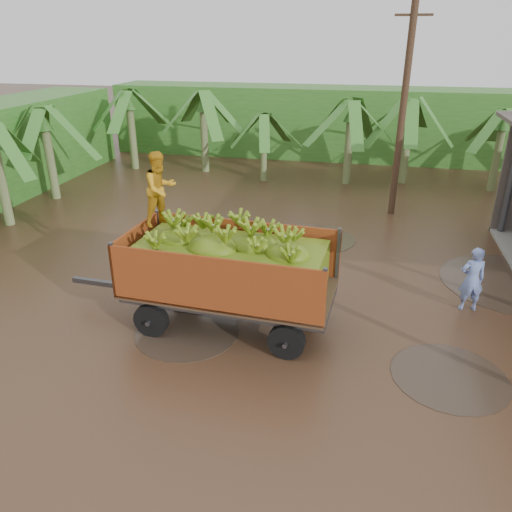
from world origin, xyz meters
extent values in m
plane|color=black|center=(0.00, 0.00, 0.00)|extent=(100.00, 100.00, 0.00)
cube|color=#2D661E|center=(-2.00, 16.00, 1.80)|extent=(22.00, 3.00, 3.60)
cube|color=#47474C|center=(-5.25, -1.56, 0.56)|extent=(1.84, 0.23, 0.12)
imported|color=#C28816|center=(-3.76, -1.31, 2.98)|extent=(0.97, 1.03, 1.68)
imported|color=#6A80C2|center=(3.38, 0.09, 0.81)|extent=(0.66, 0.50, 1.63)
cylinder|color=#47301E|center=(1.76, 7.00, 3.61)|extent=(0.24, 0.24, 7.23)
cube|color=#47301E|center=(1.76, 7.00, 6.69)|extent=(1.20, 0.08, 0.08)
camera|label=1|loc=(0.66, -11.34, 6.16)|focal=35.00mm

